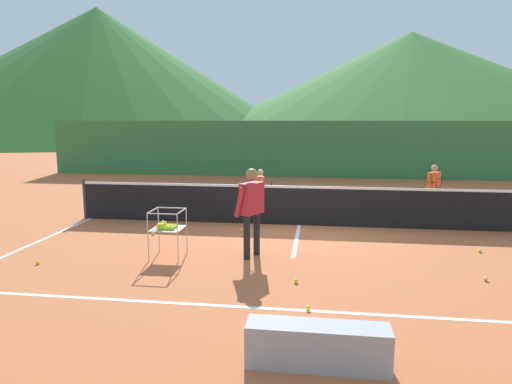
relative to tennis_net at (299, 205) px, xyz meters
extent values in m
plane|color=#BC6038|center=(0.00, 0.00, -0.50)|extent=(120.00, 120.00, 0.00)
cube|color=white|center=(0.00, -4.96, -0.50)|extent=(10.88, 0.08, 0.01)
cube|color=white|center=(0.00, 4.89, -0.50)|extent=(10.88, 0.08, 0.01)
cube|color=white|center=(-5.44, 0.00, -0.50)|extent=(0.08, 9.85, 0.01)
cube|color=white|center=(0.00, 0.00, -0.50)|extent=(0.08, 5.26, 0.01)
cylinder|color=#333338|center=(-5.57, 0.00, 0.03)|extent=(0.08, 0.08, 1.05)
cube|color=black|center=(0.00, 0.00, -0.04)|extent=(11.07, 0.02, 0.92)
cube|color=white|center=(0.00, 0.00, 0.45)|extent=(11.07, 0.03, 0.06)
cylinder|color=black|center=(-0.85, -2.81, -0.08)|extent=(0.12, 0.12, 0.83)
cylinder|color=black|center=(-0.71, -2.52, -0.08)|extent=(0.12, 0.12, 0.83)
cube|color=#B2262D|center=(-0.78, -2.66, 0.62)|extent=(0.43, 0.54, 0.58)
sphere|color=#996B4C|center=(-0.78, -2.66, 1.06)|extent=(0.23, 0.23, 0.23)
cylinder|color=#B2262D|center=(-0.97, -2.88, 0.59)|extent=(0.24, 0.18, 0.57)
cylinder|color=#B2262D|center=(-0.69, -2.39, 0.58)|extent=(0.19, 0.16, 0.57)
torus|color=#262628|center=(-0.92, -2.27, 0.53)|extent=(0.15, 0.27, 0.29)
cylinder|color=black|center=(-0.70, -2.39, 0.53)|extent=(0.21, 0.13, 0.03)
cylinder|color=navy|center=(-1.14, 1.32, -0.20)|extent=(0.09, 0.09, 0.61)
cylinder|color=navy|center=(-1.09, 1.09, -0.20)|extent=(0.09, 0.09, 0.61)
cube|color=#E55926|center=(-1.12, 1.20, 0.32)|extent=(0.24, 0.39, 0.43)
sphere|color=tan|center=(-1.12, 1.20, 0.64)|extent=(0.17, 0.17, 0.17)
cylinder|color=#E55926|center=(-1.11, 1.42, 0.29)|extent=(0.17, 0.10, 0.42)
cylinder|color=#E55926|center=(-1.04, 1.01, 0.29)|extent=(0.14, 0.09, 0.42)
torus|color=#262628|center=(-0.78, 1.06, 0.30)|extent=(0.08, 0.29, 0.29)
cylinder|color=black|center=(-1.02, 1.01, 0.30)|extent=(0.22, 0.07, 0.03)
cylinder|color=navy|center=(3.75, 2.34, -0.18)|extent=(0.10, 0.10, 0.65)
cylinder|color=navy|center=(3.57, 2.17, -0.18)|extent=(0.10, 0.10, 0.65)
cube|color=#E55926|center=(3.66, 2.25, 0.38)|extent=(0.40, 0.40, 0.46)
sphere|color=tan|center=(3.66, 2.25, 0.72)|extent=(0.18, 0.18, 0.18)
cylinder|color=#E55926|center=(3.86, 2.37, 0.35)|extent=(0.17, 0.17, 0.44)
cylinder|color=#E55926|center=(3.52, 2.07, 0.34)|extent=(0.14, 0.14, 0.45)
torus|color=#262628|center=(3.70, 1.88, 0.35)|extent=(0.23, 0.22, 0.29)
cylinder|color=black|center=(3.54, 2.06, 0.35)|extent=(0.17, 0.18, 0.03)
cylinder|color=#B7B7BC|center=(-2.62, -2.62, -0.05)|extent=(0.02, 0.02, 0.89)
cylinder|color=#B7B7BC|center=(-2.06, -2.62, -0.05)|extent=(0.02, 0.02, 0.89)
cylinder|color=#B7B7BC|center=(-2.62, -3.18, -0.05)|extent=(0.02, 0.02, 0.89)
cylinder|color=#B7B7BC|center=(-2.06, -3.18, -0.05)|extent=(0.02, 0.02, 0.89)
cube|color=#B7B7BC|center=(-2.34, -2.90, 0.05)|extent=(0.56, 0.56, 0.01)
cube|color=#B7B7BC|center=(-2.34, -2.62, 0.39)|extent=(0.56, 0.02, 0.02)
cube|color=#B7B7BC|center=(-2.34, -3.18, 0.39)|extent=(0.56, 0.02, 0.02)
cube|color=#B7B7BC|center=(-2.62, -2.90, 0.39)|extent=(0.02, 0.56, 0.02)
cube|color=#B7B7BC|center=(-2.06, -2.90, 0.39)|extent=(0.02, 0.56, 0.02)
sphere|color=yellow|center=(-2.48, -3.02, 0.08)|extent=(0.07, 0.07, 0.07)
sphere|color=yellow|center=(-2.46, -2.96, 0.09)|extent=(0.07, 0.07, 0.07)
sphere|color=yellow|center=(-2.47, -2.90, 0.09)|extent=(0.07, 0.07, 0.07)
sphere|color=yellow|center=(-2.47, -2.83, 0.09)|extent=(0.07, 0.07, 0.07)
sphere|color=yellow|center=(-2.47, -2.77, 0.09)|extent=(0.07, 0.07, 0.07)
sphere|color=yellow|center=(-2.41, -3.02, 0.09)|extent=(0.07, 0.07, 0.07)
sphere|color=yellow|center=(-2.40, -2.97, 0.08)|extent=(0.07, 0.07, 0.07)
sphere|color=yellow|center=(-2.40, -2.90, 0.09)|extent=(0.07, 0.07, 0.07)
sphere|color=yellow|center=(-2.41, -2.83, 0.09)|extent=(0.07, 0.07, 0.07)
sphere|color=yellow|center=(-2.40, -2.77, 0.08)|extent=(0.07, 0.07, 0.07)
sphere|color=yellow|center=(-2.34, -3.03, 0.08)|extent=(0.07, 0.07, 0.07)
sphere|color=yellow|center=(-2.34, -2.95, 0.09)|extent=(0.07, 0.07, 0.07)
sphere|color=yellow|center=(-2.33, -2.89, 0.09)|extent=(0.07, 0.07, 0.07)
sphere|color=yellow|center=(-2.34, -2.83, 0.08)|extent=(0.07, 0.07, 0.07)
sphere|color=yellow|center=(-2.34, -2.77, 0.09)|extent=(0.07, 0.07, 0.07)
sphere|color=yellow|center=(-2.28, -3.03, 0.09)|extent=(0.07, 0.07, 0.07)
sphere|color=yellow|center=(-2.27, -2.96, 0.09)|extent=(0.07, 0.07, 0.07)
sphere|color=yellow|center=(-2.28, -2.90, 0.08)|extent=(0.07, 0.07, 0.07)
sphere|color=yellow|center=(-2.27, -2.83, 0.08)|extent=(0.07, 0.07, 0.07)
sphere|color=yellow|center=(-2.28, -2.77, 0.08)|extent=(0.07, 0.07, 0.07)
sphere|color=yellow|center=(-2.21, -3.03, 0.09)|extent=(0.07, 0.07, 0.07)
sphere|color=yellow|center=(-2.21, -2.96, 0.09)|extent=(0.07, 0.07, 0.07)
sphere|color=yellow|center=(-2.22, -2.90, 0.08)|extent=(0.07, 0.07, 0.07)
sphere|color=yellow|center=(-2.21, -2.84, 0.09)|extent=(0.07, 0.07, 0.07)
sphere|color=yellow|center=(-2.21, -2.76, 0.09)|extent=(0.07, 0.07, 0.07)
sphere|color=yellow|center=(-2.47, -3.03, 0.14)|extent=(0.07, 0.07, 0.07)
sphere|color=yellow|center=(-2.47, -2.96, 0.14)|extent=(0.07, 0.07, 0.07)
sphere|color=yellow|center=(-2.47, -2.90, 0.14)|extent=(0.07, 0.07, 0.07)
sphere|color=yellow|center=(-2.46, -2.83, 0.14)|extent=(0.07, 0.07, 0.07)
sphere|color=yellow|center=(-2.47, -2.76, 0.14)|extent=(0.07, 0.07, 0.07)
sphere|color=yellow|center=(-2.41, -3.02, 0.14)|extent=(0.07, 0.07, 0.07)
sphere|color=yellow|center=(-2.41, -2.96, 0.14)|extent=(0.07, 0.07, 0.07)
sphere|color=yellow|center=(-2.40, -2.90, 0.14)|extent=(0.07, 0.07, 0.07)
sphere|color=yellow|center=(-2.41, -2.83, 0.14)|extent=(0.07, 0.07, 0.07)
sphere|color=yellow|center=(-1.29, -0.78, -0.47)|extent=(0.07, 0.07, 0.07)
sphere|color=yellow|center=(3.59, -1.79, -0.47)|extent=(0.07, 0.07, 0.07)
sphere|color=yellow|center=(-4.51, -3.64, -0.47)|extent=(0.07, 0.07, 0.07)
sphere|color=yellow|center=(-3.21, -1.39, -0.47)|extent=(0.07, 0.07, 0.07)
sphere|color=yellow|center=(0.33, -4.94, -0.47)|extent=(0.07, 0.07, 0.07)
sphere|color=yellow|center=(3.13, -3.43, -0.47)|extent=(0.07, 0.07, 0.07)
sphere|color=yellow|center=(0.12, -3.94, -0.47)|extent=(0.07, 0.07, 0.07)
cube|color=#33753D|center=(0.00, 9.15, 0.75)|extent=(23.93, 0.08, 2.50)
cube|color=#99999E|center=(0.45, -6.32, -0.27)|extent=(1.50, 0.36, 0.46)
cone|color=#2D6628|center=(-28.75, 47.42, 8.03)|extent=(55.20, 55.20, 17.06)
cone|color=#38702D|center=(11.92, 50.18, 6.21)|extent=(57.34, 57.34, 13.42)
camera|label=1|loc=(0.41, -10.72, 2.08)|focal=31.36mm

